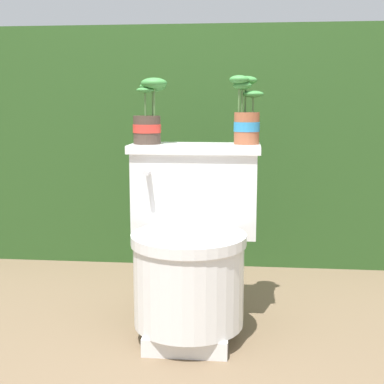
% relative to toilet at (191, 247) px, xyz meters
% --- Properties ---
extents(ground_plane, '(12.00, 12.00, 0.00)m').
position_rel_toilet_xyz_m(ground_plane, '(-0.03, -0.08, -0.31)').
color(ground_plane, brown).
extents(hedge_backdrop, '(3.23, 0.67, 1.18)m').
position_rel_toilet_xyz_m(hedge_backdrop, '(-0.03, 1.11, 0.28)').
color(hedge_backdrop, '#284C1E').
rests_on(hedge_backdrop, ground).
extents(toilet, '(0.48, 0.53, 0.66)m').
position_rel_toilet_xyz_m(toilet, '(0.00, 0.00, 0.00)').
color(toilet, silver).
rests_on(toilet, ground).
extents(potted_plant_left, '(0.13, 0.13, 0.24)m').
position_rel_toilet_xyz_m(potted_plant_left, '(-0.17, 0.14, 0.45)').
color(potted_plant_left, '#47382D').
rests_on(potted_plant_left, toilet).
extents(potted_plant_midleft, '(0.13, 0.10, 0.25)m').
position_rel_toilet_xyz_m(potted_plant_midleft, '(0.19, 0.17, 0.46)').
color(potted_plant_midleft, '#9E5638').
rests_on(potted_plant_midleft, toilet).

